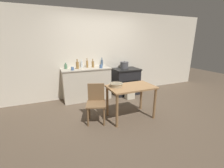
# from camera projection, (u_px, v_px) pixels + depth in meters

# --- Properties ---
(ground_plane) EXTENTS (14.00, 14.00, 0.00)m
(ground_plane) POSITION_uv_depth(u_px,v_px,m) (121.00, 114.00, 3.60)
(ground_plane) COLOR brown
(wall_back) EXTENTS (8.00, 0.07, 2.55)m
(wall_back) POSITION_uv_depth(u_px,v_px,m) (99.00, 55.00, 4.65)
(wall_back) COLOR beige
(wall_back) RESTS_ON ground_plane
(counter_cabinet) EXTENTS (1.39, 0.55, 0.94)m
(counter_cabinet) POSITION_uv_depth(u_px,v_px,m) (87.00, 84.00, 4.43)
(counter_cabinet) COLOR beige
(counter_cabinet) RESTS_ON ground_plane
(stove) EXTENTS (0.82, 0.62, 0.84)m
(stove) POSITION_uv_depth(u_px,v_px,m) (126.00, 81.00, 4.89)
(stove) COLOR black
(stove) RESTS_ON ground_plane
(work_table) EXTENTS (1.02, 0.63, 0.74)m
(work_table) POSITION_uv_depth(u_px,v_px,m) (131.00, 91.00, 3.31)
(work_table) COLOR #997047
(work_table) RESTS_ON ground_plane
(chair) EXTENTS (0.51, 0.51, 0.82)m
(chair) POSITION_uv_depth(u_px,v_px,m) (96.00, 102.00, 3.21)
(chair) COLOR brown
(chair) RESTS_ON ground_plane
(flour_sack) EXTENTS (0.26, 0.18, 0.33)m
(flour_sack) POSITION_uv_depth(u_px,v_px,m) (130.00, 93.00, 4.53)
(flour_sack) COLOR beige
(flour_sack) RESTS_ON ground_plane
(stock_pot) EXTENTS (0.27, 0.27, 0.23)m
(stock_pot) POSITION_uv_depth(u_px,v_px,m) (124.00, 65.00, 4.81)
(stock_pot) COLOR #4C4C51
(stock_pot) RESTS_ON stove
(mixing_bowl_large) EXTENTS (0.30, 0.30, 0.08)m
(mixing_bowl_large) POSITION_uv_depth(u_px,v_px,m) (116.00, 85.00, 3.23)
(mixing_bowl_large) COLOR tan
(mixing_bowl_large) RESTS_ON work_table
(bottle_far_left) EXTENTS (0.07, 0.07, 0.25)m
(bottle_far_left) POSITION_uv_depth(u_px,v_px,m) (93.00, 64.00, 4.41)
(bottle_far_left) COLOR olive
(bottle_far_left) RESTS_ON counter_cabinet
(bottle_left) EXTENTS (0.08, 0.08, 0.17)m
(bottle_left) POSITION_uv_depth(u_px,v_px,m) (66.00, 66.00, 4.20)
(bottle_left) COLOR #517F5B
(bottle_left) RESTS_ON counter_cabinet
(bottle_mid_left) EXTENTS (0.06, 0.06, 0.27)m
(bottle_mid_left) POSITION_uv_depth(u_px,v_px,m) (87.00, 64.00, 4.40)
(bottle_mid_left) COLOR olive
(bottle_mid_left) RESTS_ON counter_cabinet
(bottle_center_left) EXTENTS (0.08, 0.08, 0.27)m
(bottle_center_left) POSITION_uv_depth(u_px,v_px,m) (77.00, 65.00, 4.20)
(bottle_center_left) COLOR olive
(bottle_center_left) RESTS_ON counter_cabinet
(bottle_center) EXTENTS (0.06, 0.06, 0.26)m
(bottle_center) POSITION_uv_depth(u_px,v_px,m) (102.00, 63.00, 4.65)
(bottle_center) COLOR #3D5675
(bottle_center) RESTS_ON counter_cabinet
(bottle_center_right) EXTENTS (0.06, 0.06, 0.24)m
(bottle_center_right) POSITION_uv_depth(u_px,v_px,m) (82.00, 64.00, 4.42)
(bottle_center_right) COLOR silver
(bottle_center_right) RESTS_ON counter_cabinet
(cup_mid_right) EXTENTS (0.08, 0.08, 0.09)m
(cup_mid_right) POSITION_uv_depth(u_px,v_px,m) (72.00, 69.00, 4.00)
(cup_mid_right) COLOR #4C6B99
(cup_mid_right) RESTS_ON counter_cabinet
(cup_right) EXTENTS (0.09, 0.09, 0.10)m
(cup_right) POSITION_uv_depth(u_px,v_px,m) (101.00, 66.00, 4.31)
(cup_right) COLOR #4C6B99
(cup_right) RESTS_ON counter_cabinet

